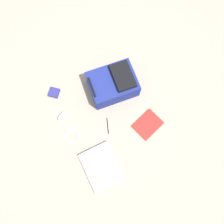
% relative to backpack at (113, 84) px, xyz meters
% --- Properties ---
extents(ground_plane, '(3.55, 3.55, 0.00)m').
position_rel_backpack_xyz_m(ground_plane, '(-0.17, 0.14, -0.09)').
color(ground_plane, gray).
extents(backpack, '(0.40, 0.46, 0.21)m').
position_rel_backpack_xyz_m(backpack, '(0.00, 0.00, 0.00)').
color(backpack, navy).
rests_on(backpack, ground_plane).
extents(laptop, '(0.38, 0.33, 0.03)m').
position_rel_backpack_xyz_m(laptop, '(-0.48, 0.50, -0.08)').
color(laptop, '#929296').
rests_on(laptop, ground_plane).
extents(book_blue, '(0.20, 0.24, 0.02)m').
position_rel_backpack_xyz_m(book_blue, '(-0.45, -0.02, -0.08)').
color(book_blue, silver).
rests_on(book_blue, ground_plane).
extents(computer_mouse, '(0.08, 0.11, 0.04)m').
position_rel_backpack_xyz_m(computer_mouse, '(0.05, 0.51, -0.07)').
color(computer_mouse, silver).
rests_on(computer_mouse, ground_plane).
extents(cable_coil, '(0.12, 0.12, 0.02)m').
position_rel_backpack_xyz_m(cable_coil, '(-0.12, 0.54, -0.08)').
color(cable_coil, silver).
rests_on(cable_coil, ground_plane).
extents(pen_black, '(0.12, 0.08, 0.01)m').
position_rel_backpack_xyz_m(pen_black, '(-0.25, 0.25, -0.09)').
color(pen_black, black).
rests_on(pen_black, ground_plane).
extents(earbud_pouch, '(0.12, 0.12, 0.02)m').
position_rel_backpack_xyz_m(earbud_pouch, '(0.28, 0.44, -0.08)').
color(earbud_pouch, navy).
rests_on(earbud_pouch, ground_plane).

